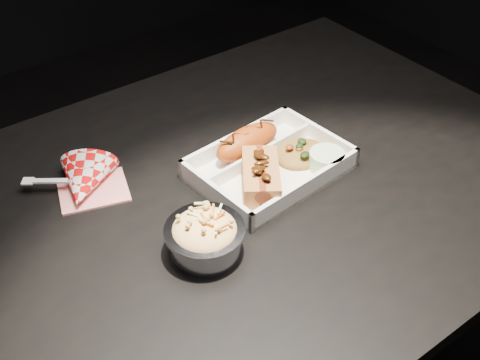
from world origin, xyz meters
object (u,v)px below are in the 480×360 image
(food_tray, at_px, (269,167))
(fried_pastry, at_px, (247,142))
(dining_table, at_px, (222,233))
(hotdog, at_px, (261,175))
(foil_coleslaw_cup, at_px, (205,235))
(napkin_fork, at_px, (84,183))

(food_tray, distance_m, fried_pastry, 0.06)
(dining_table, bearing_deg, hotdog, -29.72)
(foil_coleslaw_cup, bearing_deg, hotdog, 21.78)
(dining_table, height_order, napkin_fork, napkin_fork)
(dining_table, xyz_separation_m, napkin_fork, (-0.17, 0.14, 0.11))
(foil_coleslaw_cup, height_order, napkin_fork, foil_coleslaw_cup)
(dining_table, bearing_deg, napkin_fork, 141.10)
(napkin_fork, bearing_deg, hotdog, -1.02)
(hotdog, bearing_deg, foil_coleslaw_cup, 146.96)
(dining_table, height_order, foil_coleslaw_cup, foil_coleslaw_cup)
(food_tray, height_order, napkin_fork, napkin_fork)
(fried_pastry, distance_m, napkin_fork, 0.28)
(food_tray, bearing_deg, fried_pastry, 90.00)
(fried_pastry, relative_size, hotdog, 1.03)
(fried_pastry, xyz_separation_m, foil_coleslaw_cup, (-0.19, -0.15, 0.00))
(hotdog, distance_m, foil_coleslaw_cup, 0.16)
(hotdog, xyz_separation_m, napkin_fork, (-0.23, 0.17, -0.02))
(foil_coleslaw_cup, bearing_deg, dining_table, 44.61)
(food_tray, bearing_deg, dining_table, 174.09)
(napkin_fork, bearing_deg, foil_coleslaw_cup, -34.89)
(foil_coleslaw_cup, bearing_deg, fried_pastry, 37.85)
(dining_table, bearing_deg, fried_pastry, 29.67)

